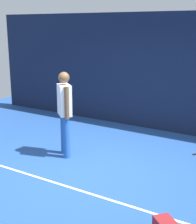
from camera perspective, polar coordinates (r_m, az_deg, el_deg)
name	(u,v)px	position (r m, az deg, el deg)	size (l,w,h in m)	color
ground_plane	(86,169)	(6.23, -1.99, -9.72)	(12.00, 12.00, 0.00)	#234C93
back_fence	(154,72)	(8.41, 9.57, 6.69)	(10.00, 0.10, 2.88)	#141E38
court_line	(62,185)	(5.71, -6.21, -12.20)	(9.00, 0.05, 0.00)	white
tennis_player	(65,109)	(6.60, -5.70, 0.49)	(0.45, 0.43, 1.70)	#2659A5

